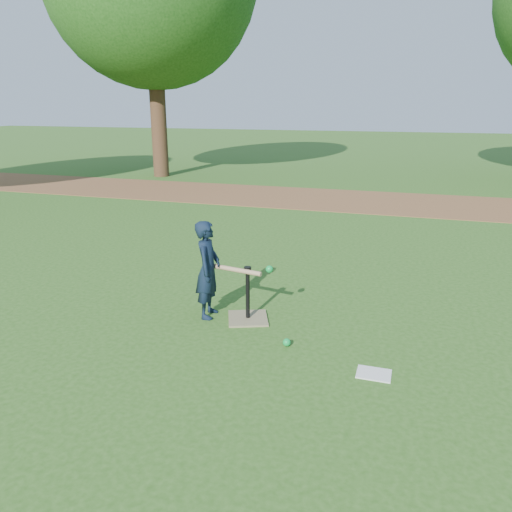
% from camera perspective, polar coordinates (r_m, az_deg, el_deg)
% --- Properties ---
extents(ground, '(80.00, 80.00, 0.00)m').
position_cam_1_polar(ground, '(5.69, -4.33, -6.88)').
color(ground, '#285116').
rests_on(ground, ground).
extents(dirt_strip, '(24.00, 3.00, 0.01)m').
position_cam_1_polar(dirt_strip, '(12.68, 8.41, 6.44)').
color(dirt_strip, brown).
rests_on(dirt_strip, ground).
extents(child, '(0.31, 0.43, 1.10)m').
position_cam_1_polar(child, '(5.52, -5.51, -1.55)').
color(child, black).
rests_on(child, ground).
extents(wiffle_ball_ground, '(0.08, 0.08, 0.08)m').
position_cam_1_polar(wiffle_ball_ground, '(5.01, 3.53, -9.82)').
color(wiffle_ball_ground, '#0D973C').
rests_on(wiffle_ball_ground, ground).
extents(clipboard, '(0.30, 0.23, 0.01)m').
position_cam_1_polar(clipboard, '(4.66, 13.32, -12.96)').
color(clipboard, silver).
rests_on(clipboard, ground).
extents(batting_tee, '(0.56, 0.56, 0.61)m').
position_cam_1_polar(batting_tee, '(5.55, -0.94, -6.20)').
color(batting_tee, '#817552').
rests_on(batting_tee, ground).
extents(swing_action, '(0.73, 0.16, 0.11)m').
position_cam_1_polar(swing_action, '(5.39, -1.79, -1.57)').
color(swing_action, tan).
rests_on(swing_action, ground).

